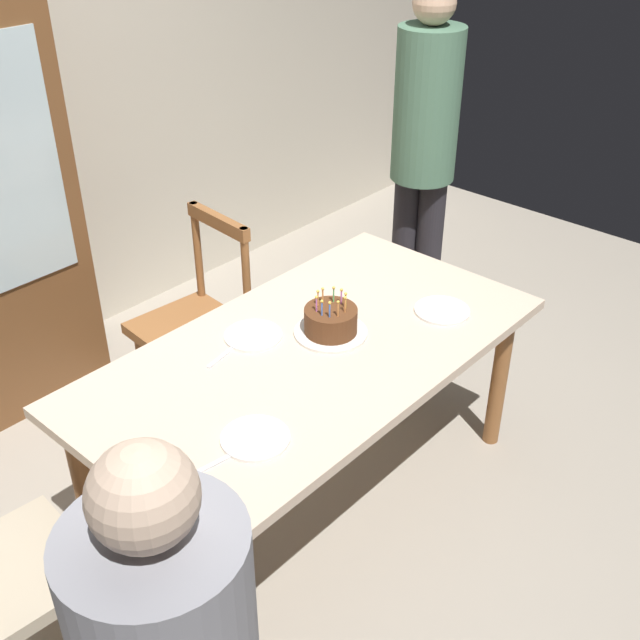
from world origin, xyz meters
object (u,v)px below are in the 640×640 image
Objects in this scene: dining_table at (311,366)px; chair_spindle_back at (195,325)px; plate_far_side at (253,336)px; plate_near_guest at (442,310)px; birthday_cake at (331,322)px; plate_near_celebrant at (255,438)px; person_guest at (424,146)px.

chair_spindle_back is at bearing 83.80° from dining_table.
chair_spindle_back reaches higher than plate_far_side.
dining_table is 0.59m from plate_near_guest.
birthday_cake is at bearing -43.78° from plate_far_side.
plate_near_celebrant is 0.59m from plate_far_side.
plate_near_guest is at bearing -139.65° from person_guest.
birthday_cake is 0.66m from plate_near_celebrant.
dining_table is 8.15× the size of plate_far_side.
plate_near_guest is at bearing -65.83° from chair_spindle_back.
chair_spindle_back is at bearing 166.18° from person_guest.
plate_far_side is at bearing -169.55° from person_guest.
person_guest is (1.27, -0.31, 0.58)m from chair_spindle_back.
person_guest reaches higher than plate_near_guest.
chair_spindle_back is (0.18, 0.58, -0.28)m from plate_far_side.
birthday_cake is 0.30m from plate_far_side.
plate_far_side and plate_near_guest have the same top height.
person_guest is (0.82, 0.69, 0.29)m from plate_near_guest.
plate_near_celebrant is 0.12× the size of person_guest.
plate_far_side is (0.40, 0.43, 0.00)m from plate_near_celebrant.
birthday_cake is (0.12, 0.01, 0.13)m from dining_table.
birthday_cake is 1.27× the size of plate_near_celebrant.
plate_near_guest is at bearing 0.00° from plate_near_celebrant.
dining_table is at bearing 23.45° from plate_near_celebrant.
plate_far_side is at bearing -106.89° from chair_spindle_back.
plate_near_celebrant is 1.00× the size of plate_near_guest.
plate_far_side is 1.00× the size of plate_near_guest.
dining_table is at bearing -96.20° from chair_spindle_back.
plate_near_celebrant is 1.00× the size of plate_far_side.
dining_table is 8.15× the size of plate_near_celebrant.
plate_far_side is (-0.09, 0.21, 0.09)m from dining_table.
plate_far_side is (-0.21, 0.20, -0.04)m from birthday_cake.
chair_spindle_back is (-0.45, 1.01, -0.28)m from plate_near_guest.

